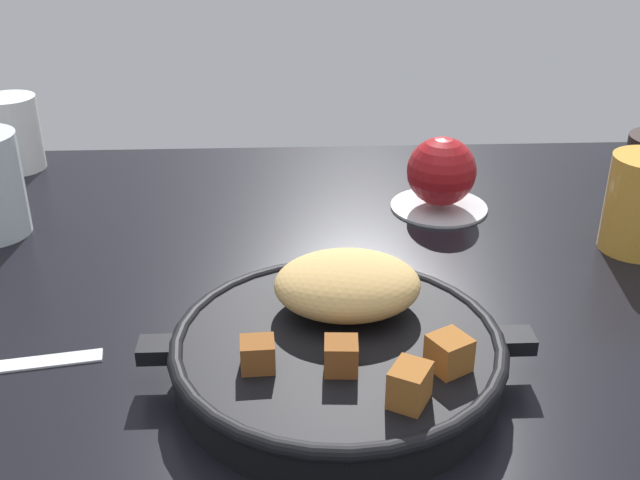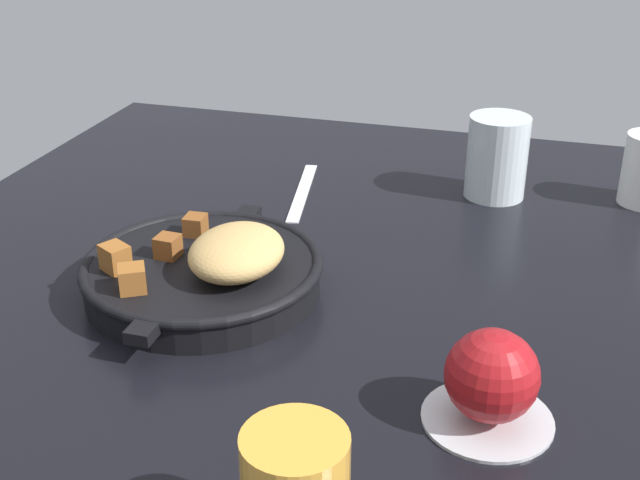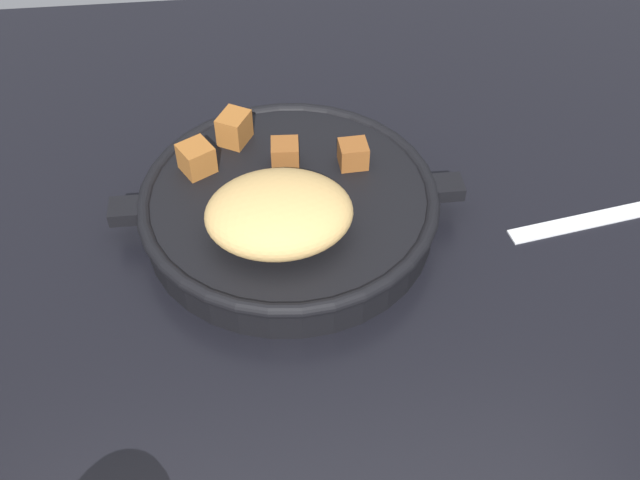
% 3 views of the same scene
% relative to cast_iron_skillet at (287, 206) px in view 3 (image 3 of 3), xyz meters
% --- Properties ---
extents(ground_plane, '(1.06, 0.90, 0.02)m').
position_rel_cast_iron_skillet_xyz_m(ground_plane, '(-0.06, 0.06, -0.04)').
color(ground_plane, black).
extents(cast_iron_skillet, '(0.29, 0.25, 0.08)m').
position_rel_cast_iron_skillet_xyz_m(cast_iron_skillet, '(0.00, 0.00, 0.00)').
color(cast_iron_skillet, black).
rests_on(cast_iron_skillet, ground_plane).
extents(butter_knife, '(0.20, 0.05, 0.00)m').
position_rel_cast_iron_skillet_xyz_m(butter_knife, '(-0.28, 0.01, -0.02)').
color(butter_knife, silver).
rests_on(butter_knife, ground_plane).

